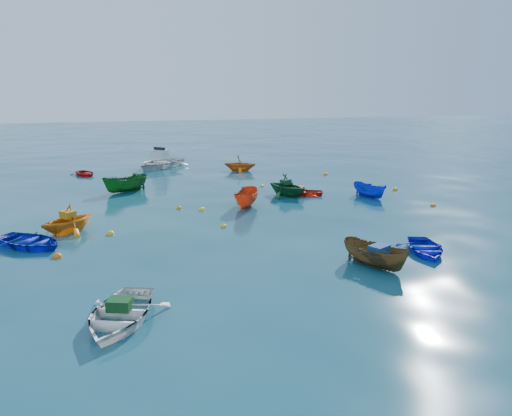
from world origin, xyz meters
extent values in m
plane|color=#0A3D4F|center=(0.00, 0.00, 0.00)|extent=(160.00, 160.00, 0.00)
imported|color=#0E1FB4|center=(-10.94, 2.17, 0.00)|extent=(4.14, 4.03, 0.70)
imported|color=white|center=(-7.09, -6.18, 0.00)|extent=(3.60, 4.22, 0.74)
imported|color=#503C1D|center=(2.52, -3.81, 0.00)|extent=(2.34, 3.08, 1.13)
imported|color=#1015CA|center=(5.35, -2.81, 0.00)|extent=(2.80, 3.34, 0.59)
imported|color=orange|center=(-9.54, 4.10, 0.00)|extent=(3.63, 3.59, 1.45)
imported|color=#BF3A12|center=(-0.05, 6.98, 0.00)|extent=(2.39, 3.23, 1.18)
imported|color=#10451E|center=(3.11, 9.21, 0.00)|extent=(3.60, 3.73, 1.51)
imported|color=red|center=(4.15, 9.22, 0.00)|extent=(2.93, 2.37, 0.54)
imported|color=#0E26B9|center=(8.08, 7.61, 0.00)|extent=(1.79, 2.80, 1.01)
imported|color=#A4100D|center=(-9.91, 20.16, 0.00)|extent=(2.66, 3.01, 0.52)
imported|color=#CA6013|center=(2.32, 19.25, 0.00)|extent=(3.20, 2.99, 1.37)
imported|color=#125117|center=(-6.82, 13.04, 0.00)|extent=(3.41, 2.59, 1.25)
imported|color=silver|center=(-3.94, 22.68, 0.00)|extent=(6.06, 6.08, 1.64)
cube|color=#104119|center=(-7.05, -6.08, 0.54)|extent=(0.83, 0.73, 0.34)
cube|color=navy|center=(2.59, -3.94, 0.74)|extent=(0.90, 0.83, 0.35)
cube|color=orange|center=(-9.51, 4.14, 0.89)|extent=(0.83, 0.85, 0.33)
cube|color=#114624|center=(3.05, 9.29, 0.90)|extent=(0.77, 0.72, 0.30)
cube|color=red|center=(4.05, 9.24, 0.42)|extent=(0.59, 0.71, 0.30)
sphere|color=orange|center=(-9.61, 0.43, 0.00)|extent=(0.39, 0.39, 0.39)
sphere|color=yellow|center=(-2.13, 3.18, 0.00)|extent=(0.30, 0.30, 0.30)
sphere|color=#D5620B|center=(10.52, 4.39, 0.00)|extent=(0.33, 0.33, 0.33)
sphere|color=yellow|center=(-7.59, 3.23, 0.00)|extent=(0.38, 0.38, 0.38)
sphere|color=orange|center=(-3.89, 7.52, 0.00)|extent=(0.31, 0.31, 0.31)
sphere|color=gold|center=(2.35, 12.43, 0.00)|extent=(0.31, 0.31, 0.31)
sphere|color=orange|center=(10.73, 9.08, 0.00)|extent=(0.34, 0.34, 0.34)
sphere|color=yellow|center=(-2.68, 6.85, 0.00)|extent=(0.35, 0.35, 0.35)
sphere|color=orange|center=(8.41, 15.70, 0.00)|extent=(0.37, 0.37, 0.37)
sphere|color=yellow|center=(5.22, 8.94, 0.00)|extent=(0.30, 0.30, 0.30)
camera|label=1|loc=(-6.54, -20.38, 6.91)|focal=35.00mm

